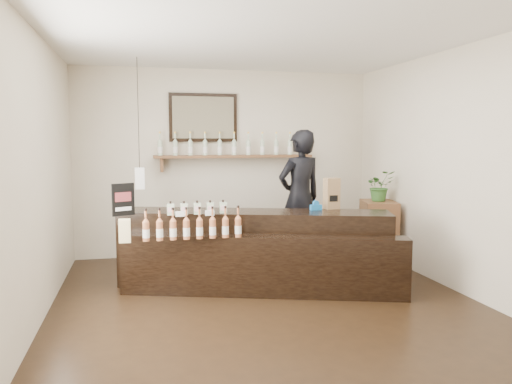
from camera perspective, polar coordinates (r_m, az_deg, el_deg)
name	(u,v)px	position (r m, az deg, el deg)	size (l,w,h in m)	color
ground	(267,303)	(5.51, 1.24, -12.54)	(5.00, 5.00, 0.00)	black
room_shell	(267,144)	(5.22, 1.28, 5.47)	(5.00, 5.00, 5.00)	beige
back_wall_decor	(217,139)	(7.52, -4.44, 6.03)	(2.66, 0.96, 1.69)	brown
counter	(256,252)	(5.94, 0.00, -6.91)	(3.24, 1.83, 1.05)	black
promo_sign	(123,200)	(5.79, -14.93, -0.84)	(0.25, 0.13, 0.37)	black
paper_bag	(332,193)	(6.21, 8.64, -0.17)	(0.19, 0.15, 0.38)	olive
tape_dispenser	(316,206)	(6.10, 6.86, -1.64)	(0.14, 0.07, 0.12)	#1867AB
side_cabinet	(378,232)	(7.34, 13.82, -4.45)	(0.58, 0.70, 0.88)	brown
potted_plant	(380,186)	(7.25, 13.95, 0.69)	(0.39, 0.34, 0.44)	#326127
shopkeeper	(300,189)	(6.99, 5.04, 0.37)	(0.78, 0.51, 2.14)	black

